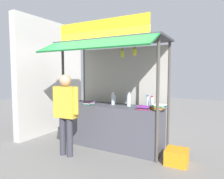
# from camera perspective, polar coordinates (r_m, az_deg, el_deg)

# --- Properties ---
(ground_plane) EXTENTS (20.00, 20.00, 0.00)m
(ground_plane) POSITION_cam_1_polar(r_m,az_deg,el_deg) (4.80, -0.00, -15.62)
(ground_plane) COLOR slate
(stall_counter) EXTENTS (2.26, 0.65, 0.95)m
(stall_counter) POSITION_cam_1_polar(r_m,az_deg,el_deg) (4.66, -0.00, -10.15)
(stall_counter) COLOR #4C4C56
(stall_counter) RESTS_ON ground
(stall_structure) EXTENTS (2.46, 1.57, 2.71)m
(stall_structure) POSITION_cam_1_polar(r_m,az_deg,el_deg) (4.64, 0.86, 4.41)
(stall_structure) COLOR #4C4742
(stall_structure) RESTS_ON ground
(water_bottle_front_left) EXTENTS (0.08, 0.08, 0.28)m
(water_bottle_front_left) POSITION_cam_1_polar(r_m,az_deg,el_deg) (4.59, 0.26, -2.69)
(water_bottle_front_left) COLOR silver
(water_bottle_front_left) RESTS_ON stall_counter
(water_bottle_far_right) EXTENTS (0.07, 0.07, 0.25)m
(water_bottle_far_right) POSITION_cam_1_polar(r_m,az_deg,el_deg) (4.29, 11.16, -3.49)
(water_bottle_far_right) COLOR silver
(water_bottle_far_right) RESTS_ON stall_counter
(water_bottle_center) EXTENTS (0.06, 0.06, 0.23)m
(water_bottle_center) POSITION_cam_1_polar(r_m,az_deg,el_deg) (4.78, 0.72, -2.67)
(water_bottle_center) COLOR silver
(water_bottle_center) RESTS_ON stall_counter
(water_bottle_rear_center) EXTENTS (0.07, 0.07, 0.25)m
(water_bottle_rear_center) POSITION_cam_1_polar(r_m,az_deg,el_deg) (4.41, 9.91, -3.25)
(water_bottle_rear_center) COLOR silver
(water_bottle_rear_center) RESTS_ON stall_counter
(water_bottle_mid_left) EXTENTS (0.09, 0.09, 0.31)m
(water_bottle_mid_left) POSITION_cam_1_polar(r_m,az_deg,el_deg) (4.40, 4.71, -2.82)
(water_bottle_mid_left) COLOR silver
(water_bottle_mid_left) RESTS_ON stall_counter
(magazine_stack_front_right) EXTENTS (0.28, 0.31, 0.09)m
(magazine_stack_front_right) POSITION_cam_1_polar(r_m,az_deg,el_deg) (4.16, 12.99, -4.76)
(magazine_stack_front_right) COLOR black
(magazine_stack_front_right) RESTS_ON stall_counter
(magazine_stack_back_right) EXTENTS (0.26, 0.28, 0.06)m
(magazine_stack_back_right) POSITION_cam_1_polar(r_m,az_deg,el_deg) (4.08, 8.89, -5.08)
(magazine_stack_back_right) COLOR purple
(magazine_stack_back_right) RESTS_ON stall_counter
(magazine_stack_far_left) EXTENTS (0.19, 0.25, 0.08)m
(magazine_stack_far_left) POSITION_cam_1_polar(r_m,az_deg,el_deg) (4.63, -6.52, -3.79)
(magazine_stack_far_left) COLOR red
(magazine_stack_far_left) RESTS_ON stall_counter
(banana_bunch_inner_left) EXTENTS (0.10, 0.10, 0.24)m
(banana_bunch_inner_left) POSITION_cam_1_polar(r_m,az_deg,el_deg) (3.83, 6.38, 10.50)
(banana_bunch_inner_left) COLOR #332D23
(banana_bunch_inner_right) EXTENTS (0.10, 0.10, 0.27)m
(banana_bunch_inner_right) POSITION_cam_1_polar(r_m,az_deg,el_deg) (3.93, 2.94, 10.04)
(banana_bunch_inner_right) COLOR #332D23
(vendor_person) EXTENTS (0.62, 0.23, 1.63)m
(vendor_person) POSITION_cam_1_polar(r_m,az_deg,el_deg) (4.15, -12.86, -4.90)
(vendor_person) COLOR #383842
(vendor_person) RESTS_ON ground
(plastic_crate) EXTENTS (0.40, 0.40, 0.27)m
(plastic_crate) POSITION_cam_1_polar(r_m,az_deg,el_deg) (4.09, 17.66, -17.48)
(plastic_crate) COLOR orange
(plastic_crate) RESTS_ON ground
(neighbour_wall) EXTENTS (0.20, 2.40, 3.09)m
(neighbour_wall) POSITION_cam_1_polar(r_m,az_deg,el_deg) (6.05, -16.47, 3.33)
(neighbour_wall) COLOR beige
(neighbour_wall) RESTS_ON ground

